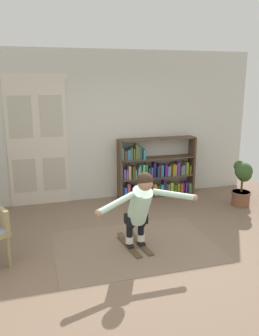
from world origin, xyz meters
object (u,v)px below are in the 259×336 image
potted_plant (242,181)px  skis_pair (134,244)px  bookshelf (154,173)px  person_skier (140,205)px

potted_plant → skis_pair: size_ratio=1.15×
bookshelf → person_skier: (-1.00, -2.21, 0.21)m
potted_plant → person_skier: size_ratio=0.60×
potted_plant → person_skier: (-2.42, -1.20, 0.21)m
person_skier → skis_pair: bearing=97.5°
bookshelf → person_skier: size_ratio=1.10×
person_skier → potted_plant: bearing=26.5°
skis_pair → person_skier: person_skier is taller
bookshelf → potted_plant: size_ratio=1.83×
skis_pair → potted_plant: bearing=22.6°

